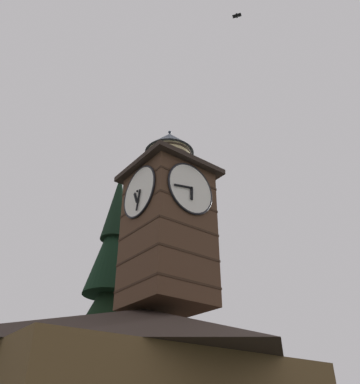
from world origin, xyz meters
name	(u,v)px	position (x,y,z in m)	size (l,w,h in m)	color
clock_tower	(168,218)	(-2.15, -2.00, 10.33)	(3.91, 3.91, 9.28)	#4C3323
pine_tree_behind	(107,327)	(-2.97, -8.51, 6.62)	(5.77, 5.77, 16.30)	#473323
moon	(133,310)	(-22.16, -37.51, 15.95)	(2.02, 2.02, 2.02)	silver
flying_bird_high	(237,16)	(-3.29, 2.40, 21.10)	(0.43, 0.50, 0.16)	black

